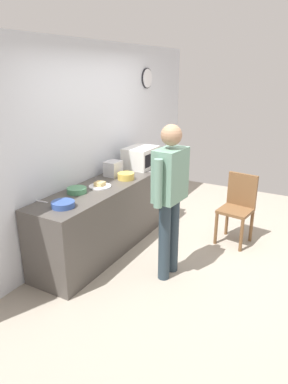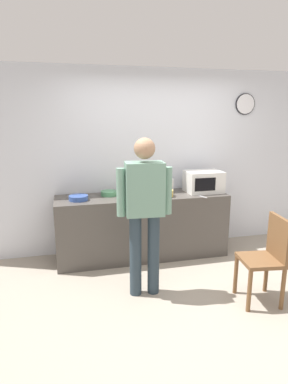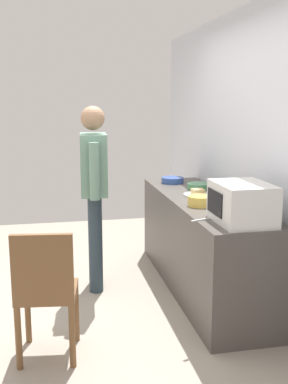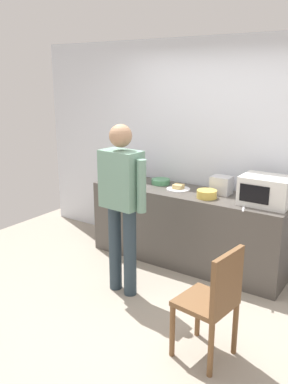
{
  "view_description": "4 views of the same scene",
  "coord_description": "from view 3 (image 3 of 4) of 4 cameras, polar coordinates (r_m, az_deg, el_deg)",
  "views": [
    {
      "loc": [
        -3.66,
        -1.23,
        2.26
      ],
      "look_at": [
        -0.31,
        0.64,
        0.89
      ],
      "focal_mm": 32.55,
      "sensor_mm": 36.0,
      "label": 1
    },
    {
      "loc": [
        -1.26,
        -3.0,
        1.95
      ],
      "look_at": [
        -0.33,
        0.79,
        1.03
      ],
      "focal_mm": 30.53,
      "sensor_mm": 36.0,
      "label": 2
    },
    {
      "loc": [
        3.76,
        -0.16,
        1.77
      ],
      "look_at": [
        -0.29,
        0.67,
        0.96
      ],
      "focal_mm": 43.07,
      "sensor_mm": 36.0,
      "label": 3
    },
    {
      "loc": [
        1.86,
        -2.79,
        2.16
      ],
      "look_at": [
        -0.47,
        0.64,
        0.98
      ],
      "focal_mm": 37.94,
      "sensor_mm": 36.0,
      "label": 4
    }
  ],
  "objects": [
    {
      "name": "spoon_utensil",
      "position": [
        5.21,
        6.92,
        1.29
      ],
      "size": [
        0.03,
        0.17,
        0.01
      ],
      "primitive_type": "cube",
      "rotation": [
        0.0,
        0.0,
        1.64
      ],
      "color": "silver",
      "rests_on": "kitchen_counter"
    },
    {
      "name": "person_standing",
      "position": [
        4.3,
        -6.2,
        1.04
      ],
      "size": [
        0.59,
        0.27,
        1.73
      ],
      "color": "#293842",
      "rests_on": "ground_plane"
    },
    {
      "name": "wooden_chair",
      "position": [
        3.25,
        -12.07,
        -11.67
      ],
      "size": [
        0.45,
        0.45,
        0.94
      ],
      "color": "brown",
      "rests_on": "ground_plane"
    },
    {
      "name": "cereal_bowl",
      "position": [
        4.02,
        6.98,
        -1.09
      ],
      "size": [
        0.22,
        0.22,
        0.09
      ],
      "primitive_type": "cylinder",
      "color": "gold",
      "rests_on": "kitchen_counter"
    },
    {
      "name": "mixing_bowl",
      "position": [
        4.77,
        6.76,
        0.71
      ],
      "size": [
        0.23,
        0.23,
        0.06
      ],
      "primitive_type": "cylinder",
      "color": "#4C8E60",
      "rests_on": "kitchen_counter"
    },
    {
      "name": "back_wall",
      "position": [
        4.17,
        13.46,
        4.39
      ],
      "size": [
        5.4,
        0.13,
        2.6
      ],
      "color": "silver",
      "rests_on": "ground_plane"
    },
    {
      "name": "kitchen_counter",
      "position": [
        4.44,
        7.1,
        -6.36
      ],
      "size": [
        2.35,
        0.62,
        0.88
      ],
      "primitive_type": "cube",
      "color": "#4C4742",
      "rests_on": "ground_plane"
    },
    {
      "name": "fork_utensil",
      "position": [
        3.54,
        7.06,
        -3.43
      ],
      "size": [
        0.07,
        0.17,
        0.01
      ],
      "primitive_type": "cube",
      "rotation": [
        0.0,
        0.0,
        1.89
      ],
      "color": "silver",
      "rests_on": "kitchen_counter"
    },
    {
      "name": "toaster",
      "position": [
        4.03,
        10.55,
        -0.33
      ],
      "size": [
        0.22,
        0.18,
        0.2
      ],
      "primitive_type": "cube",
      "color": "silver",
      "rests_on": "kitchen_counter"
    },
    {
      "name": "sandwich_plate",
      "position": [
        4.45,
        6.69,
        -0.21
      ],
      "size": [
        0.28,
        0.28,
        0.07
      ],
      "color": "white",
      "rests_on": "kitchen_counter"
    },
    {
      "name": "salad_bowl",
      "position": [
        5.12,
        3.56,
        1.48
      ],
      "size": [
        0.25,
        0.25,
        0.06
      ],
      "primitive_type": "cylinder",
      "color": "#33519E",
      "rests_on": "kitchen_counter"
    },
    {
      "name": "microwave",
      "position": [
        3.48,
        12.05,
        -1.36
      ],
      "size": [
        0.5,
        0.39,
        0.3
      ],
      "color": "silver",
      "rests_on": "kitchen_counter"
    },
    {
      "name": "ground_plane",
      "position": [
        4.16,
        -8.56,
        -14.19
      ],
      "size": [
        6.0,
        6.0,
        0.0
      ],
      "primitive_type": "plane",
      "color": "#9E9384"
    }
  ]
}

